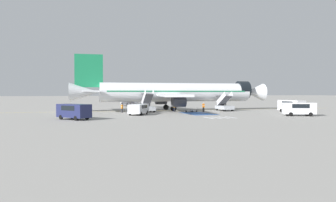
# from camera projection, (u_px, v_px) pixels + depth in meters

# --- Properties ---
(ground_plane) EXTENTS (600.00, 600.00, 0.00)m
(ground_plane) POSITION_uv_depth(u_px,v_px,m) (185.00, 110.00, 69.17)
(ground_plane) COLOR gray
(apron_leadline_yellow) EXTENTS (75.90, 4.43, 0.01)m
(apron_leadline_yellow) POSITION_uv_depth(u_px,v_px,m) (177.00, 110.00, 69.03)
(apron_leadline_yellow) COLOR gold
(apron_leadline_yellow) RESTS_ON ground_plane
(apron_stand_patch_blue) EXTENTS (4.56, 8.34, 0.01)m
(apron_stand_patch_blue) POSITION_uv_depth(u_px,v_px,m) (198.00, 114.00, 58.25)
(apron_stand_patch_blue) COLOR #2856A8
(apron_stand_patch_blue) RESTS_ON ground_plane
(apron_walkway_bar_0) EXTENTS (0.44, 3.60, 0.01)m
(apron_walkway_bar_0) POSITION_uv_depth(u_px,v_px,m) (209.00, 118.00, 48.38)
(apron_walkway_bar_0) COLOR silver
(apron_walkway_bar_0) RESTS_ON ground_plane
(apron_walkway_bar_1) EXTENTS (0.44, 3.60, 0.01)m
(apron_walkway_bar_1) POSITION_uv_depth(u_px,v_px,m) (216.00, 118.00, 48.75)
(apron_walkway_bar_1) COLOR silver
(apron_walkway_bar_1) RESTS_ON ground_plane
(apron_walkway_bar_2) EXTENTS (0.44, 3.60, 0.01)m
(apron_walkway_bar_2) POSITION_uv_depth(u_px,v_px,m) (224.00, 117.00, 49.12)
(apron_walkway_bar_2) COLOR silver
(apron_walkway_bar_2) RESTS_ON ground_plane
(apron_walkway_bar_3) EXTENTS (0.44, 3.60, 0.01)m
(apron_walkway_bar_3) POSITION_uv_depth(u_px,v_px,m) (231.00, 117.00, 49.49)
(apron_walkway_bar_3) COLOR silver
(apron_walkway_bar_3) RESTS_ON ground_plane
(airliner) EXTENTS (42.27, 33.80, 11.28)m
(airliner) POSITION_uv_depth(u_px,v_px,m) (174.00, 92.00, 68.77)
(airliner) COLOR silver
(airliner) RESTS_ON ground_plane
(boarding_stairs_forward) EXTENTS (2.46, 5.33, 3.96)m
(boarding_stairs_forward) POSITION_uv_depth(u_px,v_px,m) (224.00, 106.00, 66.91)
(boarding_stairs_forward) COLOR #ADB2BA
(boarding_stairs_forward) RESTS_ON ground_plane
(boarding_stairs_aft) EXTENTS (2.46, 5.33, 4.38)m
(boarding_stairs_aft) POSITION_uv_depth(u_px,v_px,m) (148.00, 107.00, 62.82)
(boarding_stairs_aft) COLOR #ADB2BA
(boarding_stairs_aft) RESTS_ON ground_plane
(fuel_tanker) EXTENTS (3.72, 10.98, 3.23)m
(fuel_tanker) POSITION_uv_depth(u_px,v_px,m) (131.00, 100.00, 88.80)
(fuel_tanker) COLOR #38383D
(fuel_tanker) RESTS_ON ground_plane
(service_van_0) EXTENTS (2.09, 5.53, 2.29)m
(service_van_0) POSITION_uv_depth(u_px,v_px,m) (291.00, 105.00, 61.58)
(service_van_0) COLOR silver
(service_van_0) RESTS_ON ground_plane
(service_van_1) EXTENTS (5.29, 3.82, 2.12)m
(service_van_1) POSITION_uv_depth(u_px,v_px,m) (299.00, 108.00, 52.48)
(service_van_1) COLOR silver
(service_van_1) RESTS_ON ground_plane
(service_van_2) EXTENTS (4.72, 5.30, 2.15)m
(service_van_2) POSITION_uv_depth(u_px,v_px,m) (74.00, 110.00, 45.29)
(service_van_2) COLOR #1E234C
(service_van_2) RESTS_ON ground_plane
(service_van_3) EXTENTS (4.55, 5.81, 1.80)m
(service_van_3) POSITION_uv_depth(u_px,v_px,m) (139.00, 108.00, 54.97)
(service_van_3) COLOR silver
(service_van_3) RESTS_ON ground_plane
(baggage_cart) EXTENTS (2.92, 2.87, 0.87)m
(baggage_cart) POSITION_uv_depth(u_px,v_px,m) (191.00, 111.00, 63.27)
(baggage_cart) COLOR gray
(baggage_cart) RESTS_ON ground_plane
(ground_crew_0) EXTENTS (0.46, 0.28, 1.81)m
(ground_crew_0) POSITION_uv_depth(u_px,v_px,m) (203.00, 106.00, 63.24)
(ground_crew_0) COLOR black
(ground_crew_0) RESTS_ON ground_plane
(ground_crew_1) EXTENTS (0.46, 0.48, 1.64)m
(ground_crew_1) POSITION_uv_depth(u_px,v_px,m) (122.00, 108.00, 60.62)
(ground_crew_1) COLOR #2D2D33
(ground_crew_1) RESTS_ON ground_plane
(ground_crew_2) EXTENTS (0.46, 0.47, 1.86)m
(ground_crew_2) POSITION_uv_depth(u_px,v_px,m) (175.00, 106.00, 63.19)
(ground_crew_2) COLOR #2D2D33
(ground_crew_2) RESTS_ON ground_plane
(ground_crew_3) EXTENTS (0.43, 0.48, 1.65)m
(ground_crew_3) POSITION_uv_depth(u_px,v_px,m) (174.00, 107.00, 64.97)
(ground_crew_3) COLOR #191E38
(ground_crew_3) RESTS_ON ground_plane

